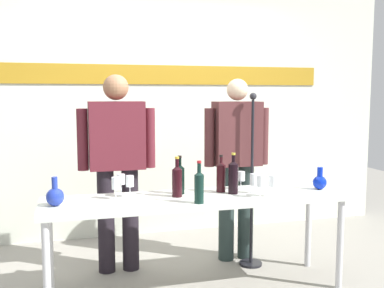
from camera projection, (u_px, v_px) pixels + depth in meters
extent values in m
cube|color=silver|center=(157.00, 94.00, 4.74)|extent=(5.22, 0.10, 3.00)
cube|color=#AC7F1D|center=(158.00, 75.00, 4.66)|extent=(3.65, 0.01, 0.20)
cube|color=silver|center=(197.00, 199.00, 3.33)|extent=(2.27, 0.57, 0.04)
cylinder|color=silver|center=(47.00, 274.00, 2.86)|extent=(0.05, 0.05, 0.70)
cylinder|color=silver|center=(340.00, 244.00, 3.42)|extent=(0.05, 0.05, 0.70)
cylinder|color=silver|center=(50.00, 249.00, 3.31)|extent=(0.05, 0.05, 0.70)
cylinder|color=silver|center=(308.00, 227.00, 3.88)|extent=(0.05, 0.05, 0.70)
sphere|color=#1F339D|center=(55.00, 197.00, 3.03)|extent=(0.12, 0.12, 0.12)
cylinder|color=#1F339D|center=(55.00, 183.00, 3.02)|extent=(0.04, 0.04, 0.09)
sphere|color=#0B25B3|center=(320.00, 183.00, 3.57)|extent=(0.11, 0.11, 0.11)
cylinder|color=#0B25B3|center=(320.00, 172.00, 3.56)|extent=(0.04, 0.04, 0.08)
cylinder|color=black|center=(106.00, 221.00, 3.74)|extent=(0.14, 0.14, 0.88)
cylinder|color=black|center=(130.00, 219.00, 3.80)|extent=(0.14, 0.14, 0.88)
cube|color=#5A1D27|center=(117.00, 135.00, 3.69)|extent=(0.45, 0.22, 0.56)
cylinder|color=#5A1D27|center=(83.00, 140.00, 3.62)|extent=(0.09, 0.09, 0.50)
cylinder|color=#5A1D27|center=(150.00, 138.00, 3.77)|extent=(0.09, 0.09, 0.50)
sphere|color=#98694A|center=(116.00, 87.00, 3.65)|extent=(0.21, 0.21, 0.21)
cylinder|color=#253331|center=(226.00, 213.00, 4.02)|extent=(0.14, 0.14, 0.86)
cylinder|color=#253331|center=(246.00, 211.00, 4.07)|extent=(0.14, 0.14, 0.86)
cube|color=#4F2728|center=(237.00, 134.00, 3.97)|extent=(0.41, 0.22, 0.57)
cylinder|color=#4F2728|center=(209.00, 138.00, 3.91)|extent=(0.09, 0.09, 0.51)
cylinder|color=#4F2728|center=(263.00, 136.00, 4.04)|extent=(0.09, 0.09, 0.51)
sphere|color=beige|center=(237.00, 90.00, 3.93)|extent=(0.19, 0.19, 0.19)
cylinder|color=black|center=(177.00, 183.00, 3.30)|extent=(0.08, 0.08, 0.20)
cone|color=black|center=(177.00, 168.00, 3.29)|extent=(0.08, 0.08, 0.03)
cylinder|color=black|center=(177.00, 164.00, 3.29)|extent=(0.03, 0.03, 0.08)
cylinder|color=gold|center=(177.00, 158.00, 3.28)|extent=(0.03, 0.03, 0.02)
cylinder|color=black|center=(221.00, 178.00, 3.47)|extent=(0.07, 0.07, 0.21)
cone|color=black|center=(221.00, 164.00, 3.46)|extent=(0.07, 0.07, 0.03)
cylinder|color=black|center=(221.00, 161.00, 3.45)|extent=(0.02, 0.02, 0.06)
cylinder|color=black|center=(221.00, 156.00, 3.45)|extent=(0.03, 0.03, 0.02)
cylinder|color=black|center=(180.00, 181.00, 3.40)|extent=(0.07, 0.07, 0.20)
cone|color=black|center=(180.00, 166.00, 3.39)|extent=(0.07, 0.07, 0.03)
cylinder|color=black|center=(180.00, 163.00, 3.39)|extent=(0.03, 0.03, 0.08)
cylinder|color=black|center=(180.00, 157.00, 3.38)|extent=(0.03, 0.03, 0.02)
cylinder|color=black|center=(199.00, 189.00, 3.11)|extent=(0.07, 0.07, 0.20)
cone|color=black|center=(199.00, 173.00, 3.09)|extent=(0.07, 0.07, 0.03)
cylinder|color=black|center=(199.00, 169.00, 3.09)|extent=(0.03, 0.03, 0.08)
cylinder|color=#AF1B21|center=(199.00, 162.00, 3.08)|extent=(0.03, 0.03, 0.02)
cylinder|color=black|center=(233.00, 179.00, 3.40)|extent=(0.07, 0.07, 0.23)
cone|color=black|center=(233.00, 162.00, 3.39)|extent=(0.07, 0.07, 0.03)
cylinder|color=black|center=(233.00, 160.00, 3.39)|extent=(0.03, 0.03, 0.07)
cylinder|color=gold|center=(233.00, 154.00, 3.38)|extent=(0.03, 0.03, 0.02)
cylinder|color=white|center=(121.00, 195.00, 3.38)|extent=(0.06, 0.06, 0.00)
cylinder|color=white|center=(121.00, 189.00, 3.38)|extent=(0.01, 0.01, 0.08)
cylinder|color=white|center=(121.00, 179.00, 3.37)|extent=(0.06, 0.06, 0.08)
cylinder|color=white|center=(130.00, 197.00, 3.30)|extent=(0.06, 0.06, 0.00)
cylinder|color=white|center=(130.00, 192.00, 3.29)|extent=(0.01, 0.01, 0.08)
cylinder|color=white|center=(130.00, 181.00, 3.28)|extent=(0.06, 0.06, 0.08)
cylinder|color=white|center=(116.00, 199.00, 3.24)|extent=(0.05, 0.05, 0.00)
cylinder|color=white|center=(116.00, 194.00, 3.24)|extent=(0.01, 0.01, 0.07)
cylinder|color=white|center=(116.00, 183.00, 3.23)|extent=(0.06, 0.06, 0.09)
cylinder|color=white|center=(273.00, 196.00, 3.32)|extent=(0.06, 0.06, 0.00)
cylinder|color=white|center=(273.00, 191.00, 3.31)|extent=(0.01, 0.01, 0.07)
cylinder|color=white|center=(273.00, 181.00, 3.30)|extent=(0.06, 0.06, 0.08)
cylinder|color=white|center=(241.00, 189.00, 3.58)|extent=(0.06, 0.06, 0.00)
cylinder|color=white|center=(241.00, 185.00, 3.57)|extent=(0.01, 0.01, 0.07)
cylinder|color=white|center=(241.00, 176.00, 3.57)|extent=(0.06, 0.06, 0.07)
cylinder|color=white|center=(254.00, 193.00, 3.44)|extent=(0.06, 0.06, 0.00)
cylinder|color=white|center=(254.00, 189.00, 3.43)|extent=(0.01, 0.01, 0.06)
cylinder|color=white|center=(254.00, 179.00, 3.43)|extent=(0.06, 0.06, 0.09)
cylinder|color=white|center=(260.00, 197.00, 3.29)|extent=(0.06, 0.06, 0.00)
cylinder|color=white|center=(260.00, 192.00, 3.28)|extent=(0.01, 0.01, 0.08)
cylinder|color=white|center=(261.00, 181.00, 3.27)|extent=(0.06, 0.06, 0.08)
cylinder|color=black|center=(251.00, 263.00, 3.94)|extent=(0.20, 0.20, 0.02)
cylinder|color=black|center=(252.00, 184.00, 3.86)|extent=(0.02, 0.02, 1.45)
sphere|color=#232328|center=(253.00, 96.00, 3.78)|extent=(0.06, 0.06, 0.06)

